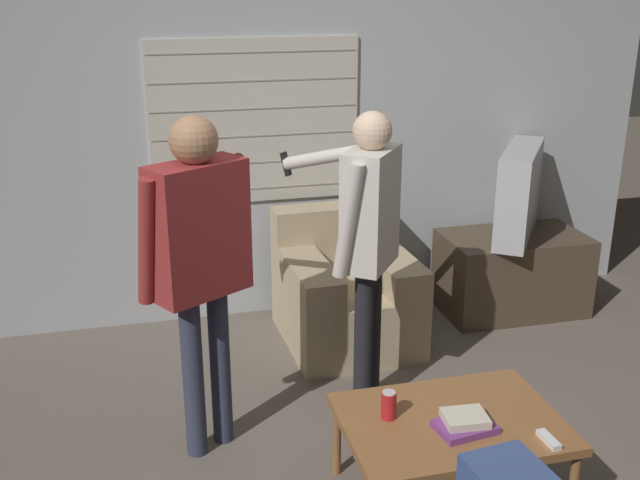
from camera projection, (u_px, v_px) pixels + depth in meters
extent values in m
cube|color=#ADB2B7|center=(276.00, 127.00, 4.84)|extent=(5.20, 0.06, 2.55)
cube|color=beige|center=(256.00, 122.00, 4.76)|extent=(1.34, 0.02, 1.04)
cube|color=gray|center=(258.00, 188.00, 4.89)|extent=(1.32, 0.00, 0.01)
cube|color=gray|center=(257.00, 162.00, 4.83)|extent=(1.32, 0.00, 0.01)
cube|color=gray|center=(256.00, 136.00, 4.78)|extent=(1.32, 0.00, 0.01)
cube|color=gray|center=(255.00, 109.00, 4.72)|extent=(1.32, 0.00, 0.01)
cube|color=gray|center=(255.00, 81.00, 4.66)|extent=(1.32, 0.00, 0.01)
cube|color=gray|center=(254.00, 52.00, 4.60)|extent=(1.32, 0.00, 0.01)
cube|color=tan|center=(347.00, 312.00, 4.72)|extent=(0.80, 0.91, 0.40)
cube|color=tan|center=(331.00, 235.00, 4.89)|extent=(0.77, 0.23, 0.40)
cube|color=tan|center=(387.00, 264.00, 4.69)|extent=(0.27, 0.89, 0.18)
cube|color=tan|center=(306.00, 273.00, 4.55)|extent=(0.27, 0.89, 0.18)
cube|color=brown|center=(451.00, 423.00, 3.21)|extent=(0.94, 0.67, 0.04)
cylinder|color=brown|center=(337.00, 439.00, 3.45)|extent=(0.04, 0.04, 0.37)
cylinder|color=brown|center=(506.00, 414.00, 3.65)|extent=(0.04, 0.04, 0.37)
cube|color=#4C3D2D|center=(512.00, 273.00, 5.14)|extent=(0.96, 0.56, 0.55)
cube|color=#B2B2B7|center=(519.00, 192.00, 4.95)|extent=(0.63, 0.78, 0.60)
cube|color=#3D4738|center=(503.00, 191.00, 4.98)|extent=(0.41, 0.58, 0.50)
cylinder|color=#33384C|center=(193.00, 378.00, 3.53)|extent=(0.10, 0.10, 0.82)
cylinder|color=#33384C|center=(220.00, 366.00, 3.63)|extent=(0.10, 0.10, 0.82)
cube|color=maroon|center=(199.00, 230.00, 3.34)|extent=(0.48, 0.39, 0.62)
sphere|color=#A87A56|center=(194.00, 140.00, 3.20)|extent=(0.22, 0.22, 0.22)
cylinder|color=maroon|center=(146.00, 243.00, 3.21)|extent=(0.14, 0.17, 0.59)
cylinder|color=maroon|center=(206.00, 176.00, 3.63)|extent=(0.34, 0.52, 0.31)
cube|color=white|center=(177.00, 190.00, 3.85)|extent=(0.07, 0.09, 0.13)
cylinder|color=black|center=(363.00, 342.00, 3.89)|extent=(0.10, 0.10, 0.81)
cylinder|color=black|center=(371.00, 331.00, 4.00)|extent=(0.10, 0.10, 0.81)
cube|color=beige|center=(371.00, 209.00, 3.71)|extent=(0.38, 0.41, 0.61)
sphere|color=beige|center=(372.00, 131.00, 3.58)|extent=(0.19, 0.19, 0.19)
cylinder|color=beige|center=(348.00, 221.00, 3.56)|extent=(0.17, 0.15, 0.58)
cylinder|color=beige|center=(334.00, 156.00, 3.92)|extent=(0.50, 0.40, 0.21)
cube|color=black|center=(286.00, 164.00, 4.05)|extent=(0.07, 0.07, 0.13)
cube|color=#75387F|center=(465.00, 427.00, 3.12)|extent=(0.26, 0.20, 0.03)
cube|color=beige|center=(465.00, 418.00, 3.12)|extent=(0.19, 0.16, 0.04)
cylinder|color=red|center=(389.00, 405.00, 3.20)|extent=(0.07, 0.07, 0.12)
cylinder|color=silver|center=(389.00, 392.00, 3.18)|extent=(0.06, 0.06, 0.00)
cube|color=white|center=(549.00, 440.00, 3.04)|extent=(0.05, 0.13, 0.02)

